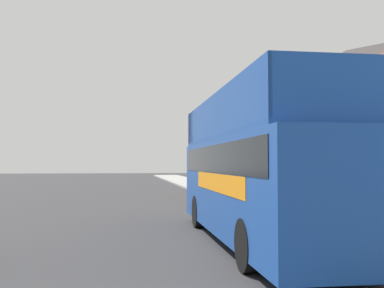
% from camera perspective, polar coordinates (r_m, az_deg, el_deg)
% --- Properties ---
extents(ground_plane, '(144.00, 144.00, 0.00)m').
position_cam_1_polar(ground_plane, '(24.39, -10.14, -7.37)').
color(ground_plane, '#333335').
extents(sidewalk, '(3.92, 108.00, 0.14)m').
position_cam_1_polar(sidewalk, '(22.53, 9.65, -7.60)').
color(sidewalk, '#999993').
rests_on(sidewalk, ground_plane).
extents(brick_terrace_rear, '(6.00, 20.82, 8.28)m').
position_cam_1_polar(brick_terrace_rear, '(25.74, 19.14, 2.21)').
color(brick_terrace_rear, '#9E664C').
rests_on(brick_terrace_rear, ground_plane).
extents(tour_bus, '(2.57, 10.25, 3.88)m').
position_cam_1_polar(tour_bus, '(12.06, 8.21, -4.07)').
color(tour_bus, '#19479E').
rests_on(tour_bus, ground_plane).
extents(parked_car_ahead_of_bus, '(1.75, 4.38, 1.45)m').
position_cam_1_polar(parked_car_ahead_of_bus, '(19.76, 3.03, -6.60)').
color(parked_car_ahead_of_bus, silver).
rests_on(parked_car_ahead_of_bus, ground_plane).
extents(lamp_post_second, '(0.35, 0.35, 4.43)m').
position_cam_1_polar(lamp_post_second, '(17.53, 10.53, 1.22)').
color(lamp_post_second, black).
rests_on(lamp_post_second, sidewalk).
extents(lamp_post_third, '(0.35, 0.35, 4.52)m').
position_cam_1_polar(lamp_post_third, '(26.44, 3.39, 0.07)').
color(lamp_post_third, black).
rests_on(lamp_post_third, sidewalk).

